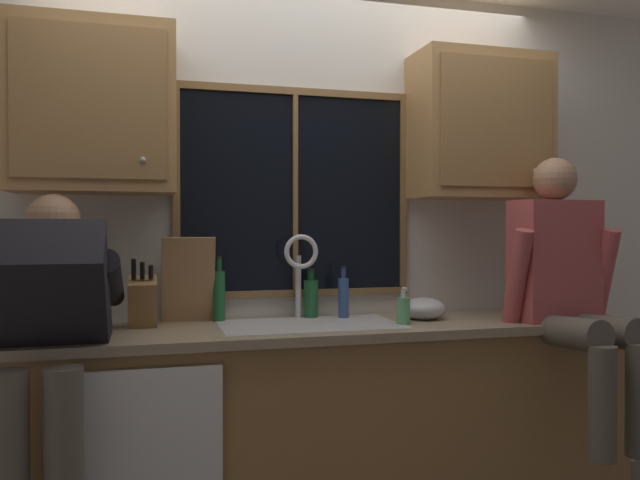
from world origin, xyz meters
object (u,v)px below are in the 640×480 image
person_standing (44,343)px  bottle_green_glass (219,294)px  soap_dispenser (403,310)px  person_sitting_on_counter (568,283)px  knife_block (143,303)px  cutting_board (188,280)px  mixing_bowl (424,309)px  bottle_tall_clear (311,297)px  bottle_amber_small (344,297)px

person_standing → bottle_green_glass: (0.68, 0.50, 0.11)m
soap_dispenser → bottle_green_glass: 0.85m
person_sitting_on_counter → knife_block: person_sitting_on_counter is taller
cutting_board → soap_dispenser: bearing=-18.8°
mixing_bowl → person_sitting_on_counter: bearing=-27.6°
cutting_board → person_standing: bearing=-137.9°
knife_block → cutting_board: cutting_board is taller
knife_block → soap_dispenser: (1.13, -0.21, -0.04)m
person_sitting_on_counter → soap_dispenser: person_sitting_on_counter is taller
knife_block → person_sitting_on_counter: bearing=-11.3°
bottle_green_glass → bottle_tall_clear: bearing=-0.1°
bottle_tall_clear → bottle_amber_small: (0.15, -0.05, 0.01)m
knife_block → mixing_bowl: 1.29m
knife_block → bottle_amber_small: bearing=3.7°
person_standing → bottle_amber_small: size_ratio=5.98×
knife_block → bottle_amber_small: 0.93m
cutting_board → mixing_bowl: size_ratio=1.86×
mixing_bowl → bottle_green_glass: (-0.95, 0.19, 0.08)m
knife_block → soap_dispenser: 1.15m
person_standing → soap_dispenser: person_standing is taller
cutting_board → soap_dispenser: 0.99m
bottle_green_glass → bottle_amber_small: size_ratio=1.21×
mixing_bowl → bottle_green_glass: size_ratio=0.71×
bottle_amber_small → bottle_green_glass: bearing=174.7°
bottle_green_glass → bottle_amber_small: (0.59, -0.05, -0.02)m
soap_dispenser → bottle_green_glass: bottle_green_glass is taller
cutting_board → bottle_amber_small: bearing=-3.7°
person_standing → cutting_board: person_standing is taller
person_standing → bottle_green_glass: person_standing is taller
soap_dispenser → person_sitting_on_counter: bearing=-12.7°
person_sitting_on_counter → bottle_green_glass: person_sitting_on_counter is taller
soap_dispenser → bottle_amber_small: bottle_amber_small is taller
person_sitting_on_counter → cutting_board: 1.73m
cutting_board → person_sitting_on_counter: bearing=-16.1°
person_sitting_on_counter → soap_dispenser: bearing=167.3°
mixing_bowl → person_standing: bearing=-169.2°
person_standing → cutting_board: (0.54, 0.49, 0.18)m
mixing_bowl → soap_dispenser: bearing=-140.0°
knife_block → bottle_amber_small: knife_block is taller
cutting_board → soap_dispenser: (0.92, -0.31, -0.13)m
person_sitting_on_counter → bottle_tall_clear: (-1.08, 0.49, -0.09)m
soap_dispenser → mixing_bowl: bearing=40.0°
bottle_green_glass → bottle_amber_small: 0.59m
bottle_green_glass → mixing_bowl: bearing=-11.2°
cutting_board → bottle_green_glass: size_ratio=1.32×
knife_block → bottle_green_glass: bearing=18.7°
person_sitting_on_counter → bottle_amber_small: person_sitting_on_counter is taller
bottle_tall_clear → mixing_bowl: bearing=-20.3°
bottle_green_glass → soap_dispenser: bearing=-22.3°
bottle_tall_clear → bottle_amber_small: bearing=-20.1°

